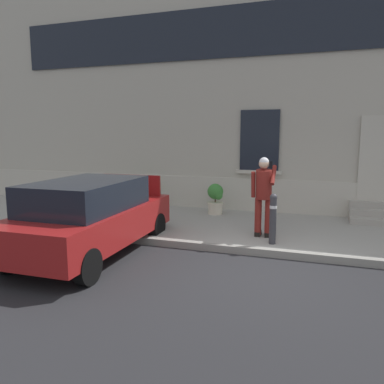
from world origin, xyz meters
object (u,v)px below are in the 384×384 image
(person_on_phone, at_px, (264,192))
(planter_olive, at_px, (139,192))
(planter_cream, at_px, (216,198))
(hatchback_car_red, at_px, (91,216))
(bollard_near_person, at_px, (273,217))

(person_on_phone, xyz_separation_m, planter_olive, (-4.13, 2.31, -0.55))
(planter_olive, xyz_separation_m, planter_cream, (2.52, -0.31, 0.00))
(hatchback_car_red, height_order, person_on_phone, person_on_phone)
(person_on_phone, bearing_deg, planter_cream, 119.99)
(planter_cream, bearing_deg, person_on_phone, -51.25)
(planter_olive, bearing_deg, bollard_near_person, -32.14)
(bollard_near_person, xyz_separation_m, person_on_phone, (-0.27, 0.45, 0.44))
(hatchback_car_red, bearing_deg, bollard_near_person, 22.20)
(bollard_near_person, height_order, planter_cream, bollard_near_person)
(person_on_phone, relative_size, planter_olive, 2.03)
(hatchback_car_red, xyz_separation_m, planter_cream, (1.51, 3.83, -0.18))
(bollard_near_person, bearing_deg, planter_cream, 127.37)
(hatchback_car_red, height_order, planter_olive, hatchback_car_red)
(hatchback_car_red, xyz_separation_m, bollard_near_person, (3.38, 1.38, -0.08))
(bollard_near_person, bearing_deg, person_on_phone, 120.62)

